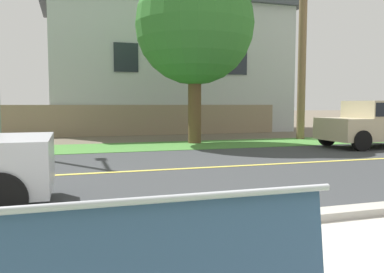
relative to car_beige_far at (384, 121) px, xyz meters
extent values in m
plane|color=#665B4C|center=(-8.31, -0.90, -0.85)|extent=(140.00, 140.00, 0.00)
cube|color=#ADA89E|center=(-8.31, -6.55, -0.80)|extent=(44.00, 0.30, 0.11)
cube|color=#383A3D|center=(-8.31, -2.40, -0.85)|extent=(52.00, 8.00, 0.01)
cube|color=#E0CC4C|center=(-8.31, -2.40, -0.84)|extent=(48.00, 0.14, 0.01)
cube|color=#478438|center=(-8.31, 2.38, -0.85)|extent=(48.00, 2.80, 0.02)
cube|color=navy|center=(-9.70, -8.88, -0.14)|extent=(1.79, 0.12, 0.52)
cylinder|color=#9EA0A8|center=(-9.70, -8.89, 0.14)|extent=(1.86, 0.04, 0.04)
cylinder|color=black|center=(-10.87, -5.64, -0.53)|extent=(0.64, 0.18, 0.64)
cylinder|color=black|center=(-10.87, -3.96, -0.53)|extent=(0.64, 0.18, 0.64)
cube|color=#C6B793|center=(0.00, 0.00, -0.23)|extent=(4.30, 1.76, 0.72)
cube|color=#C6B793|center=(0.00, 0.00, 0.39)|extent=(2.24, 1.58, 0.60)
cube|color=black|center=(0.00, 0.00, 0.41)|extent=(2.15, 1.62, 0.43)
cylinder|color=black|center=(-1.60, -0.84, -0.53)|extent=(0.64, 0.18, 0.64)
cylinder|color=black|center=(-1.60, 0.84, -0.53)|extent=(0.64, 0.18, 0.64)
cylinder|color=brown|center=(-5.71, 3.01, 0.48)|extent=(0.48, 0.48, 2.66)
sphere|color=#33752D|center=(-5.71, 3.01, 3.40)|extent=(4.26, 4.26, 4.26)
cylinder|color=brown|center=(-1.09, 3.28, 3.53)|extent=(0.32, 0.32, 8.76)
cube|color=gray|center=(-6.71, 7.38, -0.15)|extent=(13.00, 0.36, 1.40)
cube|color=#B7BCC1|center=(-4.86, 10.58, 2.36)|extent=(12.04, 6.40, 6.43)
cube|color=#474C56|center=(-4.86, 10.58, 5.87)|extent=(13.00, 6.91, 0.60)
cube|color=#232833|center=(-7.57, 7.35, 2.68)|extent=(1.10, 0.06, 1.30)
cube|color=#232833|center=(-2.16, 7.35, 2.68)|extent=(1.10, 0.06, 1.30)
camera|label=1|loc=(-10.06, -10.62, 0.57)|focal=36.69mm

